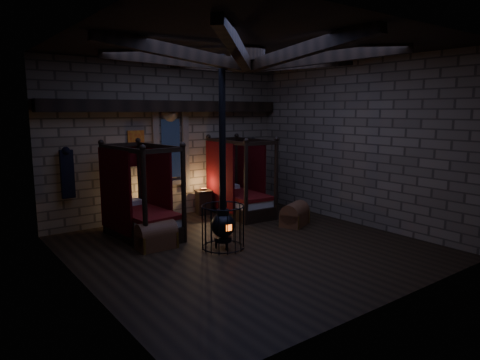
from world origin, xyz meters
TOP-DOWN VIEW (x-y plane):
  - room at (-0.00, 0.09)m, footprint 7.02×7.02m
  - bed_left at (-1.52, 2.12)m, footprint 1.28×2.15m
  - bed_right at (1.63, 2.48)m, footprint 1.20×2.12m
  - trunk_left at (-1.64, 1.08)m, footprint 0.83×0.54m
  - trunk_right at (2.06, 0.67)m, footprint 0.96×0.82m
  - nightstand_left at (-0.85, 3.09)m, footprint 0.43×0.41m
  - nightstand_right at (0.82, 3.11)m, footprint 0.51×0.49m
  - stove at (-0.49, 0.23)m, footprint 0.92×0.92m

SIDE VIEW (x-z plane):
  - trunk_left at x=-1.64m, z-range -0.03..0.56m
  - trunk_right at x=2.06m, z-range -0.03..0.57m
  - nightstand_left at x=-0.85m, z-range -0.06..0.74m
  - nightstand_right at x=0.82m, z-range -0.02..0.73m
  - bed_right at x=1.63m, z-range -0.54..1.60m
  - bed_left at x=-1.52m, z-range -0.54..1.61m
  - stove at x=-0.49m, z-range -1.43..2.62m
  - room at x=0.00m, z-range 1.60..5.89m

